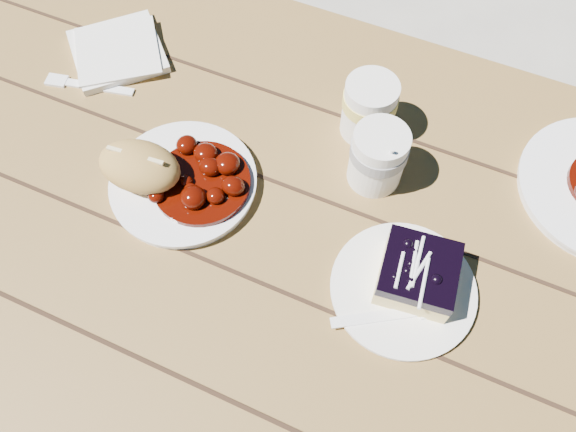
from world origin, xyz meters
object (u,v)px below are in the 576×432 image
at_px(bread_roll, 140,166).
at_px(dessert_plate, 403,289).
at_px(coffee_cup, 378,157).
at_px(second_cup, 369,108).
at_px(blueberry_cake, 418,273).
at_px(picnic_table, 361,310).
at_px(main_plate, 184,183).

xyz_separation_m(bread_roll, dessert_plate, (0.41, -0.01, -0.04)).
height_order(coffee_cup, second_cup, same).
bearing_deg(second_cup, bread_roll, -139.08).
relative_size(bread_roll, blueberry_cake, 1.14).
height_order(picnic_table, main_plate, main_plate).
height_order(picnic_table, second_cup, second_cup).
relative_size(bread_roll, second_cup, 1.22).
height_order(main_plate, coffee_cup, coffee_cup).
height_order(dessert_plate, second_cup, second_cup).
relative_size(main_plate, bread_roll, 1.74).
height_order(picnic_table, coffee_cup, coffee_cup).
height_order(bread_roll, second_cup, second_cup).
height_order(main_plate, second_cup, second_cup).
xyz_separation_m(picnic_table, coffee_cup, (-0.06, 0.15, 0.21)).
height_order(bread_roll, blueberry_cake, bread_roll).
relative_size(picnic_table, bread_roll, 15.96).
bearing_deg(second_cup, blueberry_cake, -55.95).
bearing_deg(dessert_plate, main_plate, 175.61).
distance_m(picnic_table, main_plate, 0.36).
height_order(bread_roll, dessert_plate, bread_roll).
bearing_deg(coffee_cup, second_cup, 118.01).
bearing_deg(coffee_cup, bread_roll, -153.89).
bearing_deg(bread_roll, coffee_cup, 26.11).
xyz_separation_m(bread_roll, blueberry_cake, (0.42, 0.01, -0.01)).
relative_size(blueberry_cake, coffee_cup, 1.07).
relative_size(bread_roll, coffee_cup, 1.22).
bearing_deg(blueberry_cake, second_cup, 117.35).
relative_size(main_plate, blueberry_cake, 1.98).
height_order(bread_roll, coffee_cup, coffee_cup).
relative_size(dessert_plate, coffee_cup, 1.91).
bearing_deg(bread_roll, picnic_table, 0.44).
relative_size(picnic_table, second_cup, 19.52).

